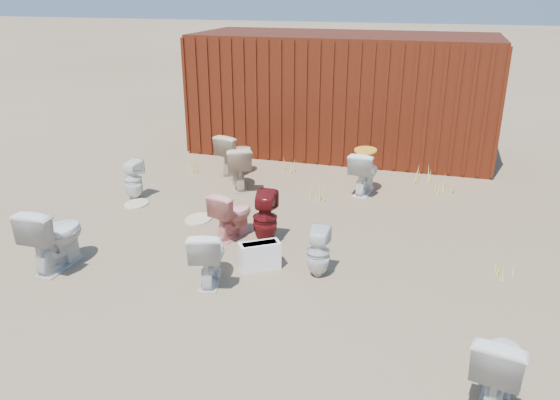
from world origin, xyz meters
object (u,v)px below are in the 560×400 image
(toilet_front_pink, at_px, (232,214))
(toilet_back_beige_right, at_px, (236,154))
(toilet_back_e, at_px, (318,252))
(loose_tank, at_px, (260,256))
(toilet_front_e, at_px, (499,366))
(toilet_front_maroon, at_px, (265,218))
(shipping_container, at_px, (343,94))
(toilet_back_beige_left, at_px, (238,167))
(toilet_front_a, at_px, (55,236))
(toilet_back_a, at_px, (133,179))
(toilet_back_yellowlid, at_px, (364,172))
(toilet_front_c, at_px, (208,255))

(toilet_front_pink, xyz_separation_m, toilet_back_beige_right, (-0.93, 2.57, 0.05))
(toilet_back_beige_right, height_order, toilet_back_e, toilet_back_beige_right)
(toilet_back_e, distance_m, loose_tank, 0.74)
(toilet_front_e, bearing_deg, toilet_front_maroon, -27.87)
(toilet_back_e, height_order, loose_tank, toilet_back_e)
(shipping_container, distance_m, toilet_back_e, 5.65)
(toilet_back_e, bearing_deg, toilet_back_beige_left, -55.22)
(toilet_front_a, height_order, toilet_back_beige_right, toilet_front_a)
(toilet_front_pink, xyz_separation_m, loose_tank, (0.66, -0.79, -0.16))
(shipping_container, distance_m, toilet_front_a, 6.73)
(toilet_front_maroon, height_order, loose_tank, toilet_front_maroon)
(toilet_front_e, xyz_separation_m, toilet_back_a, (-5.39, 3.37, -0.04))
(toilet_back_e, relative_size, loose_tank, 1.25)
(toilet_back_yellowlid, relative_size, toilet_back_e, 1.17)
(toilet_back_beige_left, xyz_separation_m, toilet_back_yellowlid, (2.12, 0.37, -0.01))
(shipping_container, distance_m, toilet_back_beige_right, 2.82)
(toilet_back_beige_left, distance_m, toilet_back_beige_right, 0.75)
(toilet_back_beige_right, relative_size, loose_tank, 1.56)
(toilet_front_e, bearing_deg, toilet_front_a, 1.44)
(loose_tank, bearing_deg, shipping_container, 56.23)
(toilet_front_a, bearing_deg, toilet_back_a, -81.38)
(toilet_front_pink, relative_size, toilet_back_e, 1.08)
(toilet_front_maroon, bearing_deg, shipping_container, -96.12)
(toilet_front_e, relative_size, toilet_back_a, 1.11)
(toilet_back_a, xyz_separation_m, toilet_back_beige_left, (1.47, 0.97, 0.05))
(toilet_back_beige_left, xyz_separation_m, toilet_back_e, (2.01, -2.64, -0.07))
(toilet_front_pink, height_order, toilet_back_e, toilet_front_pink)
(shipping_container, bearing_deg, toilet_front_maroon, -91.61)
(toilet_front_c, xyz_separation_m, toilet_front_e, (3.11, -1.19, 0.02))
(toilet_front_a, xyz_separation_m, toilet_front_e, (5.06, -1.00, -0.05))
(toilet_front_c, xyz_separation_m, toilet_back_a, (-2.28, 2.18, -0.02))
(shipping_container, bearing_deg, toilet_back_beige_right, -125.38)
(toilet_front_pink, relative_size, toilet_front_maroon, 0.92)
(shipping_container, height_order, toilet_front_maroon, shipping_container)
(toilet_back_a, relative_size, toilet_back_yellowlid, 0.90)
(toilet_front_c, bearing_deg, toilet_front_maroon, -119.85)
(toilet_front_a, height_order, toilet_front_c, toilet_front_a)
(toilet_front_c, distance_m, toilet_front_e, 3.33)
(toilet_back_beige_left, bearing_deg, toilet_front_c, 79.09)
(toilet_back_yellowlid, height_order, loose_tank, toilet_back_yellowlid)
(toilet_front_a, height_order, toilet_back_beige_left, toilet_front_a)
(toilet_front_maroon, relative_size, toilet_back_yellowlid, 1.00)
(toilet_front_maroon, height_order, toilet_back_beige_left, toilet_back_beige_left)
(toilet_back_a, relative_size, toilet_back_beige_left, 0.87)
(toilet_back_a, height_order, toilet_back_e, toilet_back_a)
(toilet_back_beige_right, bearing_deg, toilet_back_beige_left, 132.83)
(toilet_front_e, bearing_deg, shipping_container, -57.22)
(shipping_container, bearing_deg, loose_tank, -89.75)
(toilet_front_e, bearing_deg, toilet_back_yellowlid, -56.56)
(toilet_front_c, height_order, toilet_back_beige_left, toilet_back_beige_left)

